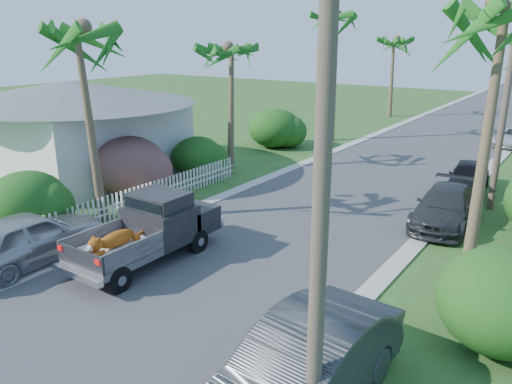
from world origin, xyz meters
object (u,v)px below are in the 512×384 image
Objects in this scene: palm_l_d at (395,39)px; parked_car_rf at (469,177)px; parked_car_ln at (29,238)px; palm_l_b at (230,48)px; palm_l_a at (80,29)px; house_left at (73,132)px; parked_car_rn at (303,371)px; parked_car_rm at (445,207)px; pickup_truck at (154,227)px; utility_pole_a at (322,191)px; palm_l_c at (337,16)px; palm_r_a at (505,5)px; utility_pole_b at (507,94)px.

parked_car_rf is at bearing -60.48° from palm_l_d.
parked_car_ln is 0.63× the size of palm_l_d.
palm_l_a is at bearing -86.19° from palm_l_b.
house_left is (-6.50, -27.00, -4.32)m from palm_l_d.
parked_car_rn is 11.45m from parked_car_rm.
pickup_truck is 0.69× the size of palm_l_b.
utility_pole_a reaches higher than parked_car_rm.
palm_l_c is at bearing 127.14° from parked_car_rm.
pickup_truck is at bearing -82.34° from palm_l_d.
pickup_truck is at bearing -134.02° from parked_car_rm.
palm_l_a is 12.86m from palm_r_a.
palm_l_c is 1.02× the size of utility_pole_a.
parked_car_rn is 10.03m from parked_car_ln.
palm_r_a reaches higher than parked_car_rm.
parked_car_rn is 26.70m from palm_l_c.
parked_car_rf is at bearing 24.87° from house_left.
parked_car_rn is at bearing -24.56° from pickup_truck.
palm_l_a is at bearing -138.17° from parked_car_rf.
parked_car_rf is at bearing 123.83° from utility_pole_b.
house_left is (-17.52, -3.16, 1.44)m from parked_car_rm.
utility_pole_b reaches higher than parked_car_rm.
parked_car_rm is 0.52× the size of house_left.
utility_pole_b is (10.60, 13.51, 3.78)m from parked_car_ln.
parked_car_ln is at bearing -127.94° from parked_car_rf.
parked_car_rm is at bearing 94.90° from parked_car_rn.
palm_l_b is (-4.60, 9.99, 5.14)m from pickup_truck.
parked_car_rf is 18.06m from parked_car_ln.
house_left is (-8.00, 7.51, 1.30)m from parked_car_ln.
palm_l_c is at bearing -89.90° from parked_car_ln.
palm_l_b is at bearing 134.14° from parked_car_rn.
palm_l_b is 0.96× the size of palm_l_d.
parked_car_rm is 0.61× the size of palm_l_d.
house_left is (-17.26, -8.00, 1.44)m from parked_car_rf.
parked_car_rf is 17.50m from utility_pole_a.
palm_l_d is 0.86× the size of house_left.
palm_l_c reaches higher than parked_car_ln.
utility_pole_a reaches higher than palm_r_a.
parked_car_rf is at bearing 88.64° from parked_car_rm.
utility_pole_a is at bearing -90.00° from utility_pole_b.
palm_l_b reaches higher than parked_car_ln.
pickup_truck is at bearing -79.24° from palm_l_c.
utility_pole_a is at bearing -89.44° from parked_car_rm.
palm_l_a is at bearing 166.12° from pickup_truck.
parked_car_rn is at bearing -20.91° from palm_l_a.
palm_l_b is (-1.80, 12.51, 5.32)m from parked_car_ln.
palm_r_a reaches higher than parked_car_ln.
pickup_truck is 14.51m from parked_car_rf.
parked_car_rm is at bearing -93.96° from parked_car_rf.
utility_pole_b is (11.60, -9.00, -3.31)m from palm_l_c.
palm_l_c is 17.54m from house_left.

